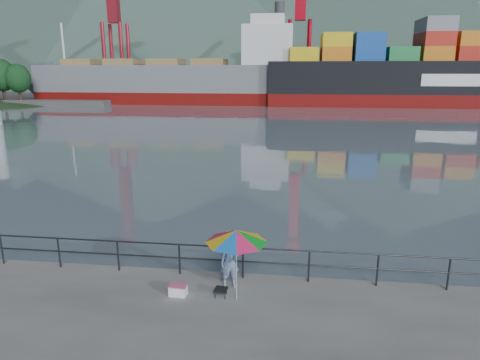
{
  "coord_description": "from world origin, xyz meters",
  "views": [
    {
      "loc": [
        4.42,
        -10.25,
        6.25
      ],
      "look_at": [
        2.37,
        6.0,
        2.0
      ],
      "focal_mm": 32.0,
      "sensor_mm": 36.0,
      "label": 1
    }
  ],
  "objects_px": {
    "beach_umbrella": "(236,236)",
    "cooler_bag": "(178,290)",
    "bulk_carrier": "(188,81)",
    "fisherman": "(230,262)",
    "container_ship": "(453,72)"
  },
  "relations": [
    {
      "from": "fisherman",
      "to": "beach_umbrella",
      "type": "bearing_deg",
      "value": -85.35
    },
    {
      "from": "beach_umbrella",
      "to": "container_ship",
      "type": "bearing_deg",
      "value": 67.81
    },
    {
      "from": "beach_umbrella",
      "to": "cooler_bag",
      "type": "relative_size",
      "value": 4.28
    },
    {
      "from": "bulk_carrier",
      "to": "container_ship",
      "type": "distance_m",
      "value": 48.37
    },
    {
      "from": "beach_umbrella",
      "to": "bulk_carrier",
      "type": "xyz_separation_m",
      "value": [
        -19.22,
        72.2,
        2.18
      ]
    },
    {
      "from": "cooler_bag",
      "to": "bulk_carrier",
      "type": "height_order",
      "value": "bulk_carrier"
    },
    {
      "from": "fisherman",
      "to": "beach_umbrella",
      "type": "distance_m",
      "value": 1.33
    },
    {
      "from": "beach_umbrella",
      "to": "cooler_bag",
      "type": "height_order",
      "value": "beach_umbrella"
    },
    {
      "from": "fisherman",
      "to": "cooler_bag",
      "type": "bearing_deg",
      "value": -173.12
    },
    {
      "from": "fisherman",
      "to": "cooler_bag",
      "type": "xyz_separation_m",
      "value": [
        -1.4,
        -0.65,
        -0.66
      ]
    },
    {
      "from": "fisherman",
      "to": "container_ship",
      "type": "height_order",
      "value": "container_ship"
    },
    {
      "from": "container_ship",
      "to": "bulk_carrier",
      "type": "bearing_deg",
      "value": 179.02
    },
    {
      "from": "bulk_carrier",
      "to": "fisherman",
      "type": "bearing_deg",
      "value": -75.17
    },
    {
      "from": "cooler_bag",
      "to": "bulk_carrier",
      "type": "xyz_separation_m",
      "value": [
        -17.54,
        72.15,
        3.94
      ]
    },
    {
      "from": "fisherman",
      "to": "container_ship",
      "type": "relative_size",
      "value": 0.03
    }
  ]
}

